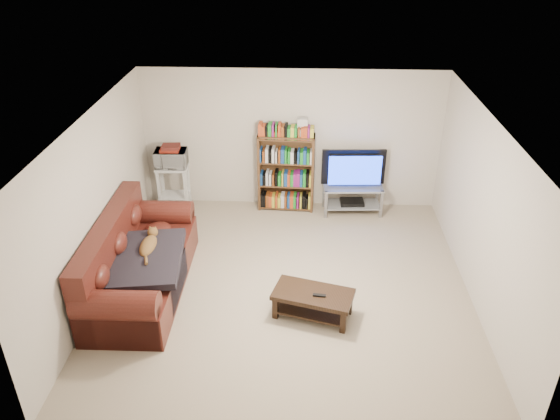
# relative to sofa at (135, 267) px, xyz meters

# --- Properties ---
(floor) EXTENTS (5.00, 5.00, 0.00)m
(floor) POSITION_rel_sofa_xyz_m (2.04, 0.11, -0.36)
(floor) COLOR tan
(floor) RESTS_ON ground
(ceiling) EXTENTS (5.00, 5.00, 0.00)m
(ceiling) POSITION_rel_sofa_xyz_m (2.04, 0.11, 2.04)
(ceiling) COLOR white
(ceiling) RESTS_ON ground
(wall_back) EXTENTS (5.00, 0.00, 5.00)m
(wall_back) POSITION_rel_sofa_xyz_m (2.04, 2.61, 0.84)
(wall_back) COLOR silver
(wall_back) RESTS_ON ground
(wall_front) EXTENTS (5.00, 0.00, 5.00)m
(wall_front) POSITION_rel_sofa_xyz_m (2.04, -2.39, 0.84)
(wall_front) COLOR silver
(wall_front) RESTS_ON ground
(wall_left) EXTENTS (0.00, 5.00, 5.00)m
(wall_left) POSITION_rel_sofa_xyz_m (-0.46, 0.11, 0.84)
(wall_left) COLOR silver
(wall_left) RESTS_ON ground
(wall_right) EXTENTS (0.00, 5.00, 5.00)m
(wall_right) POSITION_rel_sofa_xyz_m (4.54, 0.11, 0.84)
(wall_right) COLOR silver
(wall_right) RESTS_ON ground
(sofa) EXTENTS (1.08, 2.46, 1.05)m
(sofa) POSITION_rel_sofa_xyz_m (0.00, 0.00, 0.00)
(sofa) COLOR #4B1A13
(sofa) RESTS_ON floor
(blanket) EXTENTS (1.06, 1.31, 0.20)m
(blanket) POSITION_rel_sofa_xyz_m (0.20, -0.17, 0.24)
(blanket) COLOR black
(blanket) RESTS_ON sofa
(cat) EXTENTS (0.27, 0.67, 0.20)m
(cat) POSITION_rel_sofa_xyz_m (0.20, 0.06, 0.30)
(cat) COLOR brown
(cat) RESTS_ON sofa
(coffee_table) EXTENTS (1.10, 0.75, 0.36)m
(coffee_table) POSITION_rel_sofa_xyz_m (2.40, -0.47, -0.11)
(coffee_table) COLOR black
(coffee_table) RESTS_ON floor
(remote) EXTENTS (0.17, 0.07, 0.02)m
(remote) POSITION_rel_sofa_xyz_m (2.48, -0.54, 0.02)
(remote) COLOR black
(remote) RESTS_ON coffee_table
(tv_stand) EXTENTS (1.02, 0.50, 0.50)m
(tv_stand) POSITION_rel_sofa_xyz_m (3.10, 2.32, -0.02)
(tv_stand) COLOR #999EA3
(tv_stand) RESTS_ON floor
(television) EXTENTS (1.08, 0.20, 0.62)m
(television) POSITION_rel_sofa_xyz_m (3.10, 2.32, 0.45)
(television) COLOR black
(television) RESTS_ON tv_stand
(dvd_player) EXTENTS (0.41, 0.30, 0.06)m
(dvd_player) POSITION_rel_sofa_xyz_m (3.10, 2.32, -0.17)
(dvd_player) COLOR black
(dvd_player) RESTS_ON tv_stand
(bookshelf) EXTENTS (0.96, 0.34, 1.36)m
(bookshelf) POSITION_rel_sofa_xyz_m (1.96, 2.41, 0.34)
(bookshelf) COLOR #4F321B
(bookshelf) RESTS_ON floor
(shelf_clutter) EXTENTS (0.70, 0.22, 0.28)m
(shelf_clutter) POSITION_rel_sofa_xyz_m (2.06, 2.42, 1.11)
(shelf_clutter) COLOR silver
(shelf_clutter) RESTS_ON bookshelf
(microwave_stand) EXTENTS (0.54, 0.40, 0.84)m
(microwave_stand) POSITION_rel_sofa_xyz_m (0.05, 2.23, 0.18)
(microwave_stand) COLOR silver
(microwave_stand) RESTS_ON floor
(microwave) EXTENTS (0.53, 0.37, 0.29)m
(microwave) POSITION_rel_sofa_xyz_m (0.05, 2.23, 0.63)
(microwave) COLOR silver
(microwave) RESTS_ON microwave_stand
(game_boxes) EXTENTS (0.32, 0.28, 0.05)m
(game_boxes) POSITION_rel_sofa_xyz_m (0.05, 2.23, 0.79)
(game_boxes) COLOR maroon
(game_boxes) RESTS_ON microwave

